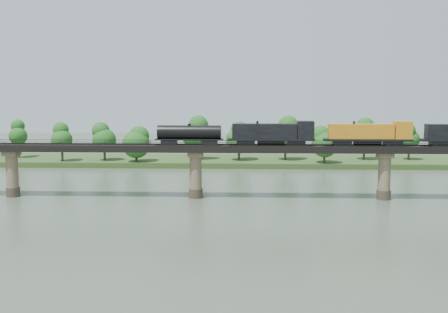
{
  "coord_description": "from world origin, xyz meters",
  "views": [
    {
      "loc": [
        11.03,
        -88.38,
        23.67
      ],
      "look_at": [
        6.08,
        30.0,
        9.0
      ],
      "focal_mm": 45.0,
      "sensor_mm": 36.0,
      "label": 1
    }
  ],
  "objects": [
    {
      "name": "ground",
      "position": [
        0.0,
        0.0,
        0.0
      ],
      "size": [
        400.0,
        400.0,
        0.0
      ],
      "primitive_type": "plane",
      "color": "#3A4839",
      "rests_on": "ground"
    },
    {
      "name": "far_bank",
      "position": [
        0.0,
        85.0,
        0.8
      ],
      "size": [
        300.0,
        24.0,
        1.6
      ],
      "primitive_type": "cube",
      "color": "#29451B",
      "rests_on": "ground"
    },
    {
      "name": "bridge",
      "position": [
        0.0,
        30.0,
        5.46
      ],
      "size": [
        236.0,
        30.0,
        11.5
      ],
      "color": "#473A2D",
      "rests_on": "ground"
    },
    {
      "name": "bridge_superstructure",
      "position": [
        0.0,
        30.0,
        11.79
      ],
      "size": [
        220.0,
        4.9,
        0.75
      ],
      "color": "black",
      "rests_on": "bridge"
    },
    {
      "name": "far_treeline",
      "position": [
        -8.21,
        80.52,
        8.83
      ],
      "size": [
        289.06,
        17.54,
        13.6
      ],
      "color": "#382619",
      "rests_on": "far_bank"
    },
    {
      "name": "freight_train",
      "position": [
        29.67,
        30.0,
        13.94
      ],
      "size": [
        74.13,
        2.89,
        5.1
      ],
      "color": "black",
      "rests_on": "bridge"
    }
  ]
}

